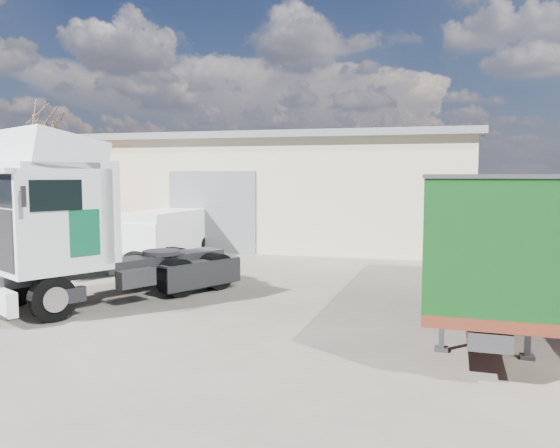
% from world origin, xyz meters
% --- Properties ---
extents(ground, '(120.00, 120.00, 0.00)m').
position_xyz_m(ground, '(0.00, 0.00, 0.00)').
color(ground, '#282520').
rests_on(ground, ground).
extents(warehouse, '(30.60, 12.60, 5.42)m').
position_xyz_m(warehouse, '(-6.00, 16.00, 2.66)').
color(warehouse, '#B7AE8D').
rests_on(warehouse, ground).
extents(bare_tree, '(4.00, 4.00, 9.60)m').
position_xyz_m(bare_tree, '(-18.00, 20.00, 7.92)').
color(bare_tree, '#382B21').
rests_on(bare_tree, ground).
extents(tractor_unit, '(5.48, 7.04, 4.55)m').
position_xyz_m(tractor_unit, '(-1.75, -0.01, 1.91)').
color(tractor_unit, black).
rests_on(tractor_unit, ground).
extents(box_trailer, '(2.76, 10.41, 3.42)m').
position_xyz_m(box_trailer, '(8.29, 1.71, 2.09)').
color(box_trailer, '#2D2D30').
rests_on(box_trailer, ground).
extents(panel_van, '(2.24, 4.89, 1.95)m').
position_xyz_m(panel_van, '(-3.42, 8.13, 1.01)').
color(panel_van, black).
rests_on(panel_van, ground).
extents(orange_skip, '(3.54, 2.74, 1.95)m').
position_xyz_m(orange_skip, '(-8.00, 8.27, 0.85)').
color(orange_skip, '#2D2D30').
rests_on(orange_skip, ground).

